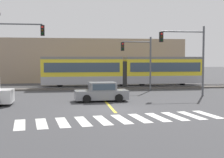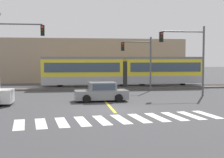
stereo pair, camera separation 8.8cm
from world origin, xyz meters
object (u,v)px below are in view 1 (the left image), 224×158
object	(u,v)px
light_rail_tram	(123,70)
traffic_light_mid_right	(189,50)
traffic_light_mid_left	(10,46)
traffic_light_far_right	(140,56)
sedan_crossing	(101,92)

from	to	relation	value
light_rail_tram	traffic_light_mid_right	world-z (taller)	traffic_light_mid_right
traffic_light_mid_right	traffic_light_mid_left	xyz separation A→B (m)	(-15.58, -0.02, 0.26)
traffic_light_mid_right	traffic_light_far_right	distance (m)	5.98
light_rail_tram	traffic_light_mid_left	size ratio (longest dim) A/B	2.76
light_rail_tram	traffic_light_far_right	bearing A→B (deg)	-71.57
traffic_light_mid_left	traffic_light_far_right	xyz separation A→B (m)	(12.27, 4.97, -0.75)
sedan_crossing	traffic_light_mid_right	world-z (taller)	traffic_light_mid_right
sedan_crossing	traffic_light_mid_right	size ratio (longest dim) A/B	0.68
sedan_crossing	light_rail_tram	bearing A→B (deg)	71.15
sedan_crossing	traffic_light_mid_left	bearing A→B (deg)	162.57
light_rail_tram	traffic_light_mid_left	xyz separation A→B (m)	(-11.07, -8.57, 2.39)
sedan_crossing	traffic_light_mid_left	distance (m)	8.57
light_rail_tram	sedan_crossing	world-z (taller)	light_rail_tram
sedan_crossing	traffic_light_mid_right	bearing A→B (deg)	15.82
light_rail_tram	sedan_crossing	bearing A→B (deg)	-108.85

